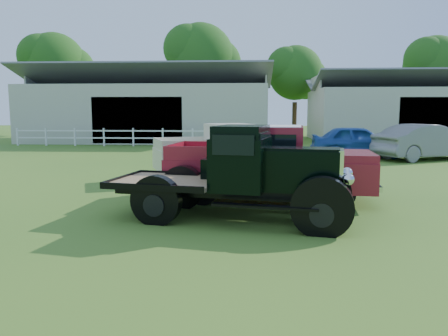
# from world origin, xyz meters

# --- Properties ---
(ground) EXTENTS (120.00, 120.00, 0.00)m
(ground) POSITION_xyz_m (0.00, 0.00, 0.00)
(ground) COLOR #3B6821
(shed_left) EXTENTS (18.80, 10.20, 5.60)m
(shed_left) POSITION_xyz_m (-7.00, 26.00, 2.80)
(shed_left) COLOR #B1AD9D
(shed_left) RESTS_ON ground
(shed_right) EXTENTS (16.80, 9.20, 5.20)m
(shed_right) POSITION_xyz_m (14.00, 27.00, 2.60)
(shed_right) COLOR #B1AD9D
(shed_right) RESTS_ON ground
(fence_rail) EXTENTS (14.20, 0.16, 1.20)m
(fence_rail) POSITION_xyz_m (-8.00, 20.00, 0.60)
(fence_rail) COLOR white
(fence_rail) RESTS_ON ground
(tree_a) EXTENTS (6.30, 6.30, 10.50)m
(tree_a) POSITION_xyz_m (-18.00, 33.00, 5.25)
(tree_a) COLOR #295718
(tree_a) RESTS_ON ground
(tree_b) EXTENTS (6.90, 6.90, 11.50)m
(tree_b) POSITION_xyz_m (-4.00, 34.00, 5.75)
(tree_b) COLOR #295718
(tree_b) RESTS_ON ground
(tree_c) EXTENTS (5.40, 5.40, 9.00)m
(tree_c) POSITION_xyz_m (5.00, 33.00, 4.50)
(tree_c) COLOR #295718
(tree_c) RESTS_ON ground
(tree_d) EXTENTS (6.00, 6.00, 10.00)m
(tree_d) POSITION_xyz_m (18.00, 34.00, 5.00)
(tree_d) COLOR #295718
(tree_d) RESTS_ON ground
(vintage_flatbed) EXTENTS (5.49, 3.01, 2.06)m
(vintage_flatbed) POSITION_xyz_m (0.52, 0.57, 1.03)
(vintage_flatbed) COLOR black
(vintage_flatbed) RESTS_ON ground
(red_pickup) EXTENTS (5.69, 2.72, 2.00)m
(red_pickup) POSITION_xyz_m (1.31, 2.70, 1.00)
(red_pickup) COLOR maroon
(red_pickup) RESTS_ON ground
(white_pickup) EXTENTS (5.47, 3.70, 1.87)m
(white_pickup) POSITION_xyz_m (-0.01, 6.37, 0.94)
(white_pickup) COLOR beige
(white_pickup) RESTS_ON ground
(misc_car_blue) EXTENTS (4.85, 2.19, 1.61)m
(misc_car_blue) POSITION_xyz_m (6.34, 13.88, 0.81)
(misc_car_blue) COLOR #1F4A98
(misc_car_blue) RESTS_ON ground
(misc_car_grey) EXTENTS (5.51, 3.76, 1.72)m
(misc_car_grey) POSITION_xyz_m (9.32, 12.81, 0.86)
(misc_car_grey) COLOR slate
(misc_car_grey) RESTS_ON ground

